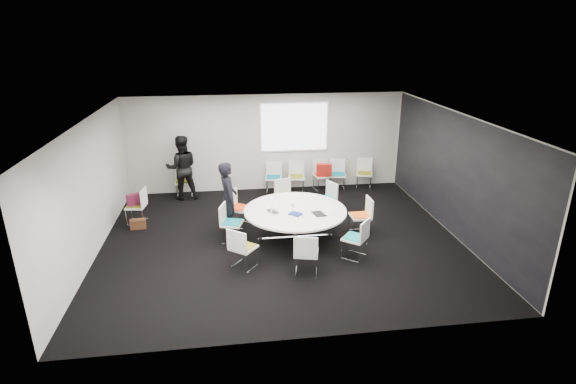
{
  "coord_description": "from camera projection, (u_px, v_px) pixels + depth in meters",
  "views": [
    {
      "loc": [
        -1.11,
        -9.2,
        4.56
      ],
      "look_at": [
        0.2,
        0.4,
        1.0
      ],
      "focal_mm": 28.0,
      "sensor_mm": 36.0,
      "label": 1
    }
  ],
  "objects": [
    {
      "name": "chair_ring_g",
      "position": [
        306.0,
        261.0,
        8.76
      ],
      "size": [
        0.55,
        0.54,
        0.88
      ],
      "rotation": [
        0.0,
        0.0,
        6.05
      ],
      "color": "silver",
      "rests_on": "ground"
    },
    {
      "name": "tablet_folio",
      "position": [
        296.0,
        214.0,
        9.77
      ],
      "size": [
        0.33,
        0.32,
        0.03
      ],
      "primitive_type": "cube",
      "rotation": [
        0.0,
        0.0,
        -0.73
      ],
      "color": "navy",
      "rests_on": "conference_table"
    },
    {
      "name": "person_back",
      "position": [
        182.0,
        168.0,
        12.43
      ],
      "size": [
        0.96,
        0.79,
        1.81
      ],
      "primitive_type": "imported",
      "rotation": [
        0.0,
        0.0,
        3.27
      ],
      "color": "black",
      "rests_on": "ground"
    },
    {
      "name": "conference_table",
      "position": [
        295.0,
        217.0,
        10.09
      ],
      "size": [
        2.29,
        2.29,
        0.73
      ],
      "color": "silver",
      "rests_on": "ground"
    },
    {
      "name": "brown_bag",
      "position": [
        138.0,
        224.0,
        10.78
      ],
      "size": [
        0.37,
        0.2,
        0.24
      ],
      "primitive_type": "cube",
      "rotation": [
        0.0,
        0.0,
        0.11
      ],
      "color": "#492917",
      "rests_on": "ground"
    },
    {
      "name": "chair_back_c",
      "position": [
        322.0,
        181.0,
        13.32
      ],
      "size": [
        0.53,
        0.52,
        0.88
      ],
      "rotation": [
        0.0,
        0.0,
        3.3
      ],
      "color": "silver",
      "rests_on": "ground"
    },
    {
      "name": "chair_back_e",
      "position": [
        364.0,
        179.0,
        13.48
      ],
      "size": [
        0.56,
        0.56,
        0.88
      ],
      "rotation": [
        0.0,
        0.0,
        2.87
      ],
      "color": "silver",
      "rests_on": "ground"
    },
    {
      "name": "chair_person_back",
      "position": [
        184.0,
        187.0,
        12.8
      ],
      "size": [
        0.47,
        0.46,
        0.88
      ],
      "rotation": [
        0.0,
        0.0,
        3.17
      ],
      "color": "silver",
      "rests_on": "ground"
    },
    {
      "name": "chair_ring_c",
      "position": [
        286.0,
        203.0,
        11.64
      ],
      "size": [
        0.56,
        0.56,
        0.88
      ],
      "rotation": [
        0.0,
        0.0,
        3.42
      ],
      "color": "silver",
      "rests_on": "ground"
    },
    {
      "name": "maroon_bag",
      "position": [
        135.0,
        199.0,
        10.94
      ],
      "size": [
        0.42,
        0.31,
        0.28
      ],
      "primitive_type": "cube",
      "rotation": [
        0.0,
        0.0,
        0.49
      ],
      "color": "#57172F",
      "rests_on": "chair_spare_left"
    },
    {
      "name": "red_jacket",
      "position": [
        324.0,
        169.0,
        12.96
      ],
      "size": [
        0.47,
        0.29,
        0.36
      ],
      "primitive_type": "cube",
      "rotation": [
        0.17,
        0.0,
        -0.31
      ],
      "color": "#A21A14",
      "rests_on": "chair_back_c"
    },
    {
      "name": "chair_back_a",
      "position": [
        274.0,
        183.0,
        13.11
      ],
      "size": [
        0.53,
        0.52,
        0.88
      ],
      "rotation": [
        0.0,
        0.0,
        2.97
      ],
      "color": "silver",
      "rests_on": "ground"
    },
    {
      "name": "chair_ring_d",
      "position": [
        239.0,
        215.0,
        10.92
      ],
      "size": [
        0.63,
        0.63,
        0.88
      ],
      "rotation": [
        0.0,
        0.0,
        4.12
      ],
      "color": "silver",
      "rests_on": "ground"
    },
    {
      "name": "chair_spare_left",
      "position": [
        138.0,
        212.0,
        11.06
      ],
      "size": [
        0.5,
        0.51,
        0.88
      ],
      "rotation": [
        0.0,
        0.0,
        1.45
      ],
      "color": "silver",
      "rests_on": "ground"
    },
    {
      "name": "chair_ring_b",
      "position": [
        325.0,
        206.0,
        11.46
      ],
      "size": [
        0.6,
        0.61,
        0.88
      ],
      "rotation": [
        0.0,
        0.0,
        2.01
      ],
      "color": "silver",
      "rests_on": "ground"
    },
    {
      "name": "chair_back_b",
      "position": [
        296.0,
        182.0,
        13.18
      ],
      "size": [
        0.52,
        0.51,
        0.88
      ],
      "rotation": [
        0.0,
        0.0,
        2.99
      ],
      "color": "silver",
      "rests_on": "ground"
    },
    {
      "name": "projection_screen",
      "position": [
        294.0,
        127.0,
        12.95
      ],
      "size": [
        1.9,
        0.03,
        1.35
      ],
      "primitive_type": "cube",
      "color": "white",
      "rests_on": "room_shell"
    },
    {
      "name": "papers_front",
      "position": [
        331.0,
        210.0,
        9.99
      ],
      "size": [
        0.33,
        0.26,
        0.0
      ],
      "primitive_type": "cube",
      "rotation": [
        0.0,
        0.0,
        -0.18
      ],
      "color": "white",
      "rests_on": "conference_table"
    },
    {
      "name": "papers_right",
      "position": [
        312.0,
        203.0,
        10.41
      ],
      "size": [
        0.35,
        0.36,
        0.0
      ],
      "primitive_type": "cube",
      "rotation": [
        0.0,
        0.0,
        0.86
      ],
      "color": "silver",
      "rests_on": "conference_table"
    },
    {
      "name": "chair_ring_f",
      "position": [
        243.0,
        255.0,
        8.98
      ],
      "size": [
        0.64,
        0.64,
        0.88
      ],
      "rotation": [
        0.0,
        0.0,
        5.62
      ],
      "color": "silver",
      "rests_on": "ground"
    },
    {
      "name": "cup",
      "position": [
        293.0,
        205.0,
        10.17
      ],
      "size": [
        0.08,
        0.08,
        0.09
      ],
      "primitive_type": "cylinder",
      "color": "white",
      "rests_on": "conference_table"
    },
    {
      "name": "notebook_black",
      "position": [
        319.0,
        214.0,
        9.79
      ],
      "size": [
        0.28,
        0.34,
        0.02
      ],
      "primitive_type": "cube",
      "rotation": [
        0.0,
        0.0,
        0.22
      ],
      "color": "black",
      "rests_on": "conference_table"
    },
    {
      "name": "laptop",
      "position": [
        274.0,
        211.0,
        9.93
      ],
      "size": [
        0.34,
        0.37,
        0.02
      ],
      "primitive_type": "imported",
      "rotation": [
        0.0,
        0.0,
        2.13
      ],
      "color": "#333338",
      "rests_on": "conference_table"
    },
    {
      "name": "chair_ring_e",
      "position": [
        232.0,
        230.0,
        10.09
      ],
      "size": [
        0.56,
        0.57,
        0.88
      ],
      "rotation": [
        0.0,
        0.0,
        4.42
      ],
      "color": "silver",
      "rests_on": "ground"
    },
    {
      "name": "chair_ring_a",
      "position": [
        360.0,
        223.0,
        10.47
      ],
      "size": [
        0.46,
        0.47,
        0.88
      ],
      "rotation": [
        0.0,
        0.0,
        1.59
      ],
      "color": "silver",
      "rests_on": "ground"
    },
    {
      "name": "room_shell",
      "position": [
        286.0,
        181.0,
        9.8
      ],
      "size": [
        8.08,
        7.08,
        2.88
      ],
      "color": "black",
      "rests_on": "ground"
    },
    {
      "name": "chair_ring_h",
      "position": [
        355.0,
        246.0,
        9.37
      ],
      "size": [
        0.64,
        0.64,
        0.88
      ],
      "rotation": [
        0.0,
        0.0,
        7.16
      ],
      "color": "silver",
      "rests_on": "ground"
    },
    {
      "name": "person_main",
      "position": [
        228.0,
        198.0,
        10.36
      ],
      "size": [
        0.48,
        0.67,
        1.71
      ],
      "primitive_type": "imported",
      "rotation": [
        0.0,
        0.0,
        1.69
      ],
      "color": "black",
      "rests_on": "ground"
    },
    {
      "name": "chair_back_d",
      "position": [
        337.0,
        180.0,
        13.38
      ],
      "size": [
        0.52,
        0.51,
        0.88
      ],
      "rotation": [
        0.0,
        0.0,
        2.99
      ],
      "color": "silver",
      "rests_on": "ground"
    },
    {
      "name": "phone",
      "position": [
        324.0,
        216.0,
        9.68
      ],
      "size": [
        0.15,
        0.1,
        0.01
      ],
      "primitive_type": "cube",
      "rotation": [
        0.0,
        0.0,
        0.21
      ],
      "color": "black",
      "rests_on": "conference_table"
    },
    {
      "name": "laptop_lid",
      "position": [
        272.0,
        205.0,
        9.92
      ],
      "size": [
        0.08,
        0.3,
        0.22
      ],
      "primitive_type": "cube",
      "rotation": [
        0.0,
        0.0,
        1.35
      ],
      "color": "silver",
      "rests_on": "conference_table"
    }
  ]
}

